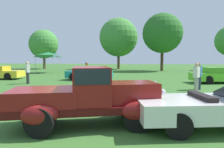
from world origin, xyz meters
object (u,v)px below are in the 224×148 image
(show_car_lime, at_px, (218,75))
(spectator_by_row, at_px, (197,76))
(spectator_near_truck, at_px, (87,74))
(spectator_between_cars, at_px, (28,72))
(feature_pickup_truck, at_px, (89,96))
(spectator_far_side, at_px, (198,75))
(show_car_teal, at_px, (89,73))
(neighbor_convertible, at_px, (221,107))
(canopy_tent_left_field, at_px, (48,54))

(show_car_lime, relative_size, spectator_by_row, 2.59)
(spectator_near_truck, distance_m, spectator_by_row, 6.72)
(spectator_near_truck, relative_size, spectator_between_cars, 1.00)
(feature_pickup_truck, height_order, spectator_near_truck, feature_pickup_truck)
(spectator_by_row, bearing_deg, show_car_lime, 58.12)
(feature_pickup_truck, distance_m, show_car_lime, 13.38)
(show_car_lime, height_order, spectator_far_side, spectator_far_side)
(show_car_teal, relative_size, spectator_near_truck, 2.47)
(spectator_by_row, bearing_deg, feature_pickup_truck, -127.31)
(show_car_teal, height_order, show_car_lime, same)
(neighbor_convertible, relative_size, show_car_lime, 1.11)
(show_car_teal, relative_size, show_car_lime, 0.95)
(feature_pickup_truck, distance_m, spectator_near_truck, 7.52)
(spectator_between_cars, distance_m, spectator_by_row, 11.87)
(canopy_tent_left_field, bearing_deg, spectator_near_truck, -55.61)
(feature_pickup_truck, relative_size, neighbor_convertible, 0.91)
(feature_pickup_truck, bearing_deg, spectator_between_cars, 128.55)
(show_car_teal, bearing_deg, spectator_between_cars, -143.48)
(show_car_lime, xyz_separation_m, spectator_by_row, (-2.97, -4.78, 0.31))
(neighbor_convertible, height_order, show_car_lime, neighbor_convertible)
(spectator_by_row, bearing_deg, canopy_tent_left_field, 138.43)
(spectator_between_cars, bearing_deg, canopy_tent_left_field, 107.31)
(show_car_lime, bearing_deg, canopy_tent_left_field, 154.66)
(spectator_by_row, distance_m, canopy_tent_left_field, 20.06)
(neighbor_convertible, distance_m, show_car_teal, 13.09)
(spectator_near_truck, distance_m, spectator_between_cars, 5.16)
(neighbor_convertible, height_order, spectator_by_row, spectator_by_row)
(spectator_near_truck, bearing_deg, spectator_between_cars, 164.39)
(show_car_teal, relative_size, spectator_far_side, 2.47)
(spectator_between_cars, bearing_deg, neighbor_convertible, -38.00)
(spectator_far_side, distance_m, canopy_tent_left_field, 19.66)
(spectator_far_side, bearing_deg, neighbor_convertible, -101.13)
(neighbor_convertible, height_order, spectator_near_truck, spectator_near_truck)
(show_car_teal, relative_size, spectator_by_row, 2.47)
(canopy_tent_left_field, bearing_deg, feature_pickup_truck, -62.18)
(spectator_near_truck, bearing_deg, spectator_by_row, -9.36)
(spectator_near_truck, bearing_deg, canopy_tent_left_field, 124.39)
(neighbor_convertible, distance_m, spectator_between_cars, 13.51)
(feature_pickup_truck, bearing_deg, spectator_near_truck, 104.83)
(spectator_near_truck, height_order, spectator_by_row, same)
(spectator_far_side, height_order, canopy_tent_left_field, canopy_tent_left_field)
(spectator_by_row, relative_size, canopy_tent_left_field, 0.62)
(spectator_far_side, relative_size, canopy_tent_left_field, 0.62)
(neighbor_convertible, relative_size, spectator_between_cars, 2.88)
(neighbor_convertible, xyz_separation_m, spectator_by_row, (0.96, 5.83, 0.33))
(neighbor_convertible, xyz_separation_m, spectator_between_cars, (-10.64, 8.31, 0.33))
(show_car_lime, xyz_separation_m, spectator_between_cars, (-14.58, -2.30, 0.31))
(neighbor_convertible, height_order, spectator_far_side, spectator_far_side)
(feature_pickup_truck, xyz_separation_m, show_car_lime, (7.68, 10.96, -0.26))
(spectator_near_truck, relative_size, canopy_tent_left_field, 0.62)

